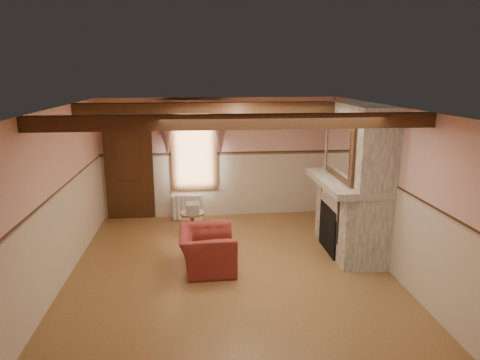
{
  "coord_description": "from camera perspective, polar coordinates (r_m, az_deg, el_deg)",
  "views": [
    {
      "loc": [
        -0.52,
        -6.87,
        3.32
      ],
      "look_at": [
        0.26,
        0.8,
        1.4
      ],
      "focal_mm": 32.0,
      "sensor_mm": 36.0,
      "label": 1
    }
  ],
  "objects": [
    {
      "name": "jar_yellow",
      "position": [
        7.62,
        15.7,
        -0.53
      ],
      "size": [
        0.06,
        0.06,
        0.12
      ],
      "primitive_type": "cylinder",
      "color": "gold",
      "rests_on": "mantel"
    },
    {
      "name": "mantel_clock",
      "position": [
        8.91,
        12.43,
        2.01
      ],
      "size": [
        0.14,
        0.24,
        0.2
      ],
      "primitive_type": "cube",
      "color": "black",
      "rests_on": "mantel"
    },
    {
      "name": "window",
      "position": [
        9.99,
        -6.17,
        4.29
      ],
      "size": [
        1.06,
        0.08,
        2.02
      ],
      "primitive_type": "cube",
      "color": "white",
      "rests_on": "wall_back"
    },
    {
      "name": "door",
      "position": [
        10.2,
        -14.54,
        0.68
      ],
      "size": [
        1.1,
        0.1,
        2.1
      ],
      "primitive_type": "cube",
      "color": "black",
      "rests_on": "floor"
    },
    {
      "name": "wall_back",
      "position": [
        10.07,
        -2.71,
        3.0
      ],
      "size": [
        5.5,
        0.02,
        2.8
      ],
      "primitive_type": "cube",
      "color": "#D49E93",
      "rests_on": "floor"
    },
    {
      "name": "wall_left",
      "position": [
        7.48,
        -22.92,
        -2.02
      ],
      "size": [
        0.02,
        6.0,
        2.8
      ],
      "primitive_type": "cube",
      "color": "#D49E93",
      "rests_on": "floor"
    },
    {
      "name": "wall_right",
      "position": [
        7.85,
        19.04,
        -0.95
      ],
      "size": [
        0.02,
        6.0,
        2.8
      ],
      "primitive_type": "cube",
      "color": "#D49E93",
      "rests_on": "floor"
    },
    {
      "name": "mantel",
      "position": [
        8.21,
        14.09,
        -0.25
      ],
      "size": [
        1.05,
        2.05,
        0.12
      ],
      "primitive_type": "cube",
      "color": "gray",
      "rests_on": "fireplace"
    },
    {
      "name": "window_drapes",
      "position": [
        9.81,
        -6.26,
        7.66
      ],
      "size": [
        1.3,
        0.14,
        1.4
      ],
      "primitive_type": "cube",
      "color": "gray",
      "rests_on": "wall_back"
    },
    {
      "name": "floor",
      "position": [
        7.65,
        -1.34,
        -11.72
      ],
      "size": [
        5.5,
        6.0,
        0.01
      ],
      "primitive_type": "cube",
      "color": "brown",
      "rests_on": "ground"
    },
    {
      "name": "ceiling_beam_back",
      "position": [
        8.12,
        -2.12,
        9.6
      ],
      "size": [
        5.5,
        0.18,
        0.2
      ],
      "primitive_type": "cube",
      "color": "black",
      "rests_on": "ceiling"
    },
    {
      "name": "oil_lamp",
      "position": [
        8.69,
        12.9,
        1.96
      ],
      "size": [
        0.11,
        0.11,
        0.28
      ],
      "primitive_type": "cylinder",
      "color": "gold",
      "rests_on": "mantel"
    },
    {
      "name": "ceiling",
      "position": [
        6.91,
        -1.47,
        9.67
      ],
      "size": [
        5.5,
        6.0,
        0.01
      ],
      "primitive_type": "cube",
      "color": "silver",
      "rests_on": "wall_back"
    },
    {
      "name": "candle_red",
      "position": [
        7.83,
        15.07,
        0.06
      ],
      "size": [
        0.06,
        0.06,
        0.16
      ],
      "primitive_type": "cylinder",
      "color": "#B31628",
      "rests_on": "mantel"
    },
    {
      "name": "chair_rail",
      "position": [
        7.13,
        -1.41,
        -0.8
      ],
      "size": [
        5.5,
        6.0,
        0.08
      ],
      "primitive_type": null,
      "color": "black",
      "rests_on": "wainscot"
    },
    {
      "name": "book_stack",
      "position": [
        8.82,
        -6.31,
        -3.72
      ],
      "size": [
        0.26,
        0.32,
        0.2
      ],
      "primitive_type": "cube",
      "rotation": [
        0.0,
        0.0,
        0.01
      ],
      "color": "#B7AD8C",
      "rests_on": "side_table"
    },
    {
      "name": "ceiling_beam_front",
      "position": [
        5.73,
        -0.55,
        7.77
      ],
      "size": [
        5.5,
        0.18,
        0.2
      ],
      "primitive_type": "cube",
      "color": "black",
      "rests_on": "ceiling"
    },
    {
      "name": "radiator",
      "position": [
        10.04,
        -7.07,
        -3.61
      ],
      "size": [
        0.72,
        0.3,
        0.6
      ],
      "primitive_type": "cube",
      "rotation": [
        0.0,
        0.0,
        -0.17
      ],
      "color": "silver",
      "rests_on": "floor"
    },
    {
      "name": "wainscot",
      "position": [
        7.36,
        -1.37,
        -6.46
      ],
      "size": [
        5.5,
        6.0,
        1.5
      ],
      "primitive_type": null,
      "color": "beige",
      "rests_on": "floor"
    },
    {
      "name": "firebox",
      "position": [
        8.39,
        12.14,
        -6.33
      ],
      "size": [
        0.2,
        0.95,
        0.9
      ],
      "primitive_type": "cube",
      "color": "black",
      "rests_on": "floor"
    },
    {
      "name": "wall_front",
      "position": [
        4.36,
        1.69,
        -12.2
      ],
      "size": [
        5.5,
        0.02,
        2.8
      ],
      "primitive_type": "cube",
      "color": "#D49E93",
      "rests_on": "floor"
    },
    {
      "name": "bowl",
      "position": [
        8.26,
        13.93,
        0.57
      ],
      "size": [
        0.33,
        0.33,
        0.08
      ],
      "primitive_type": "imported",
      "color": "brown",
      "rests_on": "mantel"
    },
    {
      "name": "fireplace",
      "position": [
        8.26,
        15.28,
        0.05
      ],
      "size": [
        0.85,
        2.0,
        2.8
      ],
      "primitive_type": "cube",
      "color": "gray",
      "rests_on": "floor"
    },
    {
      "name": "armchair",
      "position": [
        7.53,
        -4.38,
        -9.26
      ],
      "size": [
        0.97,
        1.11,
        0.7
      ],
      "primitive_type": "imported",
      "rotation": [
        0.0,
        0.0,
        1.59
      ],
      "color": "maroon",
      "rests_on": "floor"
    },
    {
      "name": "side_table",
      "position": [
        8.96,
        -6.37,
        -5.97
      ],
      "size": [
        0.53,
        0.53,
        0.55
      ],
      "primitive_type": "cylinder",
      "rotation": [
        0.0,
        0.0,
        0.06
      ],
      "color": "brown",
      "rests_on": "floor"
    },
    {
      "name": "overmantel_mirror",
      "position": [
        8.02,
        13.1,
        3.94
      ],
      "size": [
        0.06,
        1.44,
        1.04
      ],
      "primitive_type": "cube",
      "color": "silver",
      "rests_on": "fireplace"
    }
  ]
}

